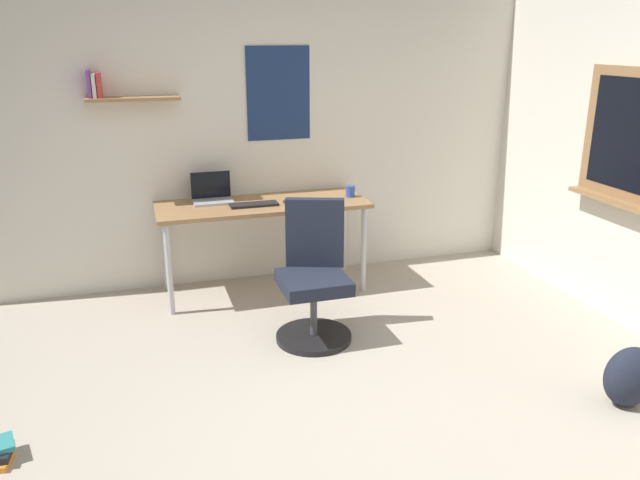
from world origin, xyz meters
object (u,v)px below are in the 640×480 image
at_px(desk, 263,211).
at_px(computer_mouse, 289,201).
at_px(office_chair, 314,281).
at_px(coffee_mug, 350,191).
at_px(backpack, 630,377).
at_px(laptop, 212,195).
at_px(keyboard, 254,205).

height_order(desk, computer_mouse, computer_mouse).
relative_size(desk, office_chair, 1.74).
distance_m(coffee_mug, backpack, 2.46).
bearing_deg(desk, laptop, 158.35).
xyz_separation_m(office_chair, computer_mouse, (0.04, 0.82, 0.35)).
bearing_deg(laptop, keyboard, -37.85).
relative_size(computer_mouse, backpack, 0.29).
xyz_separation_m(keyboard, computer_mouse, (0.28, 0.00, 0.01)).
relative_size(desk, computer_mouse, 15.87).
height_order(keyboard, computer_mouse, computer_mouse).
distance_m(laptop, coffee_mug, 1.11).
height_order(office_chair, laptop, laptop).
bearing_deg(keyboard, backpack, -52.06).
relative_size(desk, laptop, 5.32).
bearing_deg(laptop, backpack, -50.40).
relative_size(laptop, keyboard, 0.84).
height_order(keyboard, coffee_mug, coffee_mug).
xyz_separation_m(laptop, computer_mouse, (0.57, -0.22, -0.04)).
xyz_separation_m(computer_mouse, coffee_mug, (0.53, 0.05, 0.03)).
xyz_separation_m(office_chair, keyboard, (-0.24, 0.82, 0.35)).
xyz_separation_m(office_chair, backpack, (1.45, -1.35, -0.23)).
height_order(office_chair, keyboard, office_chair).
bearing_deg(desk, coffee_mug, -2.14).
bearing_deg(laptop, coffee_mug, -9.04).
bearing_deg(keyboard, coffee_mug, 3.54).
bearing_deg(backpack, desk, 125.61).
bearing_deg(keyboard, desk, 43.03).
bearing_deg(backpack, office_chair, 137.13).
bearing_deg(office_chair, backpack, -42.87).
bearing_deg(desk, keyboard, -136.97).
xyz_separation_m(laptop, backpack, (1.98, -2.39, -0.62)).
relative_size(office_chair, laptop, 3.06).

